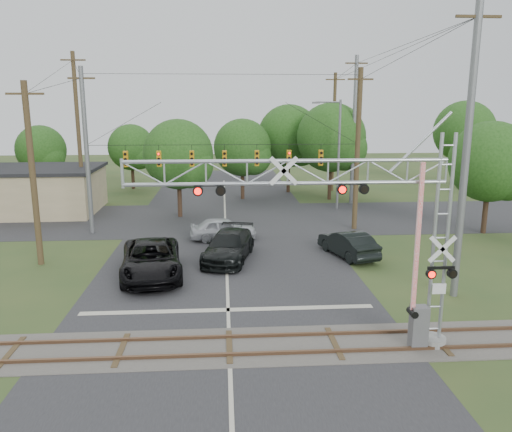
{
  "coord_description": "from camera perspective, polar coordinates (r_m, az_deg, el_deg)",
  "views": [
    {
      "loc": [
        -0.16,
        -15.24,
        8.85
      ],
      "look_at": [
        1.38,
        7.5,
        3.84
      ],
      "focal_mm": 35.0,
      "sensor_mm": 36.0,
      "label": 1
    }
  ],
  "objects": [
    {
      "name": "commercial_building",
      "position": [
        47.33,
        -27.26,
        2.62
      ],
      "size": [
        16.62,
        8.72,
        3.84
      ],
      "rotation": [
        0.0,
        0.0,
        0.02
      ],
      "color": "tan",
      "rests_on": "ground"
    },
    {
      "name": "traffic_signal_span",
      "position": [
        35.4,
        -2.19,
        7.23
      ],
      "size": [
        19.34,
        0.36,
        11.5
      ],
      "color": "slate",
      "rests_on": "ground"
    },
    {
      "name": "suv_dark",
      "position": [
        30.53,
        10.47,
        -3.12
      ],
      "size": [
        2.97,
        5.02,
        1.56
      ],
      "primitive_type": "imported",
      "rotation": [
        0.0,
        0.0,
        3.44
      ],
      "color": "black",
      "rests_on": "ground"
    },
    {
      "name": "road_cross",
      "position": [
        40.22,
        -3.55,
        -0.3
      ],
      "size": [
        90.0,
        12.0,
        0.02
      ],
      "primitive_type": "cube",
      "color": "#29292C",
      "rests_on": "ground"
    },
    {
      "name": "sedan_silver",
      "position": [
        33.81,
        -3.75,
        -1.46
      ],
      "size": [
        4.62,
        2.18,
        1.53
      ],
      "primitive_type": "imported",
      "rotation": [
        0.0,
        0.0,
        1.66
      ],
      "color": "#B5B7BD",
      "rests_on": "ground"
    },
    {
      "name": "car_dark",
      "position": [
        29.35,
        -3.14,
        -3.44
      ],
      "size": [
        3.6,
        6.18,
        1.68
      ],
      "primitive_type": "imported",
      "rotation": [
        0.0,
        0.0,
        -0.23
      ],
      "color": "black",
      "rests_on": "ground"
    },
    {
      "name": "treeline",
      "position": [
        48.33,
        1.59,
        8.36
      ],
      "size": [
        57.14,
        27.59,
        9.52
      ],
      "color": "#352418",
      "rests_on": "ground"
    },
    {
      "name": "ground",
      "position": [
        17.63,
        -2.96,
        -17.75
      ],
      "size": [
        160.0,
        160.0,
        0.0
      ],
      "primitive_type": "plane",
      "color": "#2F4620",
      "rests_on": "ground"
    },
    {
      "name": "utility_poles",
      "position": [
        38.48,
        0.47,
        8.75
      ],
      "size": [
        25.89,
        30.81,
        13.29
      ],
      "color": "#483721",
      "rests_on": "ground"
    },
    {
      "name": "pickup_black",
      "position": [
        27.1,
        -11.88,
        -4.88
      ],
      "size": [
        3.9,
        6.97,
        1.84
      ],
      "primitive_type": "imported",
      "rotation": [
        0.0,
        0.0,
        0.13
      ],
      "color": "black",
      "rests_on": "ground"
    },
    {
      "name": "streetlight",
      "position": [
        43.85,
        9.21,
        7.57
      ],
      "size": [
        2.51,
        0.26,
        9.42
      ],
      "color": "slate",
      "rests_on": "ground"
    },
    {
      "name": "railroad_track",
      "position": [
        19.37,
        -3.07,
        -14.7
      ],
      "size": [
        90.0,
        3.2,
        0.17
      ],
      "color": "#46413D",
      "rests_on": "ground"
    },
    {
      "name": "road_main",
      "position": [
        26.75,
        -3.33,
        -6.91
      ],
      "size": [
        14.0,
        90.0,
        0.02
      ],
      "primitive_type": "cube",
      "color": "#29292C",
      "rests_on": "ground"
    },
    {
      "name": "crossing_gantry",
      "position": [
        17.87,
        10.46,
        -0.48
      ],
      "size": [
        11.8,
        1.02,
        7.97
      ],
      "color": "gray",
      "rests_on": "ground"
    }
  ]
}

